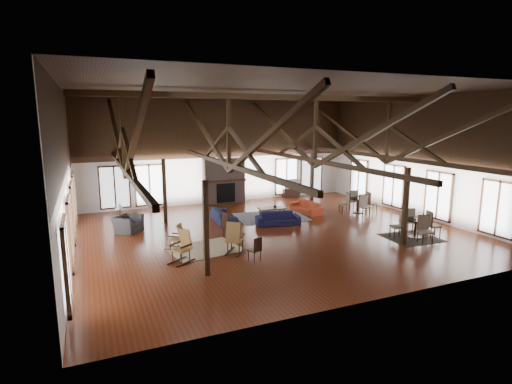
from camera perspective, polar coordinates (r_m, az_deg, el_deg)
name	(u,v)px	position (r m, az deg, el deg)	size (l,w,h in m)	color
floor	(273,232)	(17.47, 2.48, -5.79)	(16.00, 16.00, 0.00)	#602614
ceiling	(274,91)	(16.80, 2.65, 14.25)	(16.00, 14.00, 0.02)	black
wall_back	(222,151)	(23.35, -4.91, 5.82)	(16.00, 0.02, 6.00)	white
wall_front	(389,192)	(11.05, 18.45, 0.03)	(16.00, 0.02, 6.00)	white
wall_left	(64,174)	(15.25, -25.69, 2.30)	(0.02, 14.00, 6.00)	white
wall_right	(418,157)	(21.56, 22.19, 4.69)	(0.02, 14.00, 6.00)	white
roof_truss	(274,139)	(16.79, 2.59, 7.53)	(15.60, 14.07, 3.14)	black
post_grid	(274,198)	(17.10, 2.52, -0.88)	(8.16, 7.16, 3.05)	black
fireplace	(224,181)	(23.24, -4.59, 1.55)	(2.50, 0.69, 2.60)	#715F56
ceiling_fan	(296,148)	(16.15, 5.74, 6.31)	(1.60, 1.60, 0.75)	black
sofa_navy_front	(278,219)	(18.64, 3.14, -3.81)	(2.02, 0.79, 0.59)	#16153C
sofa_navy_left	(224,216)	(19.22, -4.65, -3.37)	(0.80, 2.04, 0.59)	#141A38
sofa_orange	(306,207)	(21.17, 7.12, -2.13)	(0.78, 2.01, 0.59)	#C24525
coffee_table	(272,209)	(19.88, 2.28, -2.42)	(1.37, 0.76, 0.51)	brown
vase	(275,206)	(19.87, 2.72, -2.01)	(0.16, 0.16, 0.17)	#B2B2B2
armchair	(128,224)	(18.31, -17.84, -4.35)	(1.11, 0.97, 0.72)	#2C2C2F
side_table_lamp	(120,220)	(18.74, -18.84, -3.75)	(0.48, 0.48, 1.24)	black
rocking_chair_a	(178,237)	(15.47, -11.07, -6.35)	(0.87, 0.77, 1.00)	olive
rocking_chair_b	(234,239)	(14.68, -3.14, -6.66)	(0.98, 1.04, 1.21)	olive
rocking_chair_c	(183,246)	(14.11, -10.39, -7.64)	(1.02, 0.89, 1.17)	olive
side_chair_a	(227,224)	(16.46, -4.10, -4.52)	(0.55, 0.55, 1.10)	black
side_chair_b	(256,248)	(13.88, 0.02, -7.95)	(0.48, 0.48, 0.88)	black
cafe_table_near	(415,225)	(17.85, 21.83, -4.37)	(2.14, 2.14, 1.10)	black
cafe_table_far	(358,203)	(21.60, 14.39, -1.48)	(2.09, 2.09, 1.07)	black
cup_near	(415,218)	(17.78, 21.81, -3.47)	(0.12, 0.12, 0.09)	#B2B2B2
cup_far	(360,198)	(21.51, 14.61, -0.77)	(0.11, 0.11, 0.09)	#B2B2B2
tv_console	(291,193)	(25.23, 5.02, -0.08)	(1.09, 0.41, 0.55)	black
television	(291,184)	(25.14, 5.09, 1.21)	(1.05, 0.14, 0.60)	#B2B2B2
rug_tan	(205,249)	(15.44, -7.33, -8.07)	(2.56, 2.01, 0.01)	#CBB28D
rug_navy	(271,217)	(20.14, 2.16, -3.55)	(3.42, 2.56, 0.01)	#171F41
rug_dark	(411,238)	(17.89, 21.30, -6.11)	(2.07, 1.88, 0.01)	black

